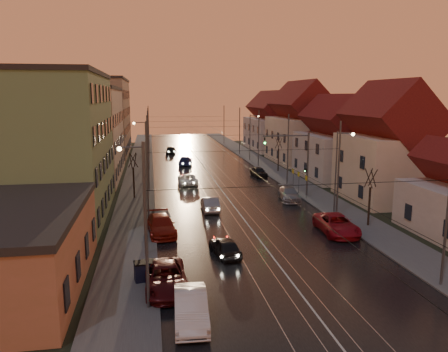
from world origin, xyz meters
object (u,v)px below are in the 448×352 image
parked_left_1 (166,278)px  parked_left_2 (161,225)px  driving_car_3 (185,161)px  parked_left_3 (161,218)px  street_lamp_0 (139,189)px  parked_right_2 (259,172)px  street_lamp_2 (144,145)px  driving_car_1 (210,204)px  traffic_light_mast (299,156)px  parked_right_0 (337,224)px  dumpster (145,272)px  driving_car_4 (171,150)px  street_lamp_1 (339,164)px  driving_car_0 (225,247)px  street_lamp_3 (252,133)px  parked_right_1 (289,194)px  parked_left_0 (191,308)px  driving_car_2 (188,179)px

parked_left_1 → parked_left_2: parked_left_2 is taller
driving_car_3 → parked_left_3: parked_left_3 is taller
street_lamp_0 → parked_right_2: (15.74, 28.86, -4.21)m
parked_left_3 → street_lamp_2: bearing=93.4°
parked_left_2 → street_lamp_2: bearing=88.4°
driving_car_1 → parked_left_2: (-4.94, -6.60, 0.04)m
driving_car_3 → parked_left_2: parked_left_2 is taller
parked_left_1 → parked_right_2: bearing=65.1°
traffic_light_mast → parked_right_0: (-1.30, -13.32, -3.82)m
traffic_light_mast → dumpster: traffic_light_mast is taller
parked_left_1 → parked_right_0: 16.58m
driving_car_4 → street_lamp_1: bearing=112.8°
driving_car_0 → driving_car_4: 56.36m
driving_car_1 → street_lamp_3: bearing=-109.3°
street_lamp_0 → street_lamp_2: 28.00m
parked_right_1 → parked_left_1: bearing=-117.6°
street_lamp_3 → parked_left_2: bearing=-113.1°
dumpster → parked_right_0: bearing=15.5°
parked_left_3 → parked_right_0: bearing=-18.5°
driving_car_3 → driving_car_4: 14.96m
driving_car_1 → parked_left_3: size_ratio=1.00×
street_lamp_3 → dumpster: 51.84m
street_lamp_3 → parked_right_1: size_ratio=1.67×
driving_car_3 → parked_left_1: parked_left_1 is taller
driving_car_3 → parked_right_0: 39.14m
parked_left_0 → parked_right_0: 18.04m
driving_car_0 → parked_right_1: size_ratio=0.83×
parked_right_2 → street_lamp_1: bearing=-88.7°
traffic_light_mast → parked_left_3: bearing=-150.6°
traffic_light_mast → dumpster: bearing=-129.4°
driving_car_0 → dumpster: bearing=25.8°
driving_car_0 → parked_right_2: 31.29m
street_lamp_0 → driving_car_1: (6.45, 11.50, -4.17)m
traffic_light_mast → parked_right_2: (-1.36, 12.87, -3.93)m
street_lamp_3 → traffic_light_mast: 28.03m
street_lamp_0 → street_lamp_3: bearing=67.5°
street_lamp_0 → parked_left_3: street_lamp_0 is taller
parked_left_1 → parked_right_1: bearing=52.6°
dumpster → traffic_light_mast: bearing=41.3°
driving_car_2 → parked_right_1: size_ratio=1.05×
driving_car_3 → driving_car_4: driving_car_4 is taller
traffic_light_mast → street_lamp_1: bearing=-82.1°
street_lamp_3 → driving_car_1: street_lamp_3 is taller
street_lamp_2 → driving_car_1: size_ratio=1.84×
street_lamp_1 → street_lamp_2: bearing=132.3°
driving_car_4 → driving_car_1: bearing=99.2°
driving_car_3 → parked_left_2: (-4.83, -35.76, 0.03)m
street_lamp_1 → parked_right_2: (-2.47, 20.86, -4.21)m
parked_left_0 → driving_car_4: bearing=90.8°
driving_car_2 → driving_car_4: (-0.69, 30.63, 0.05)m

